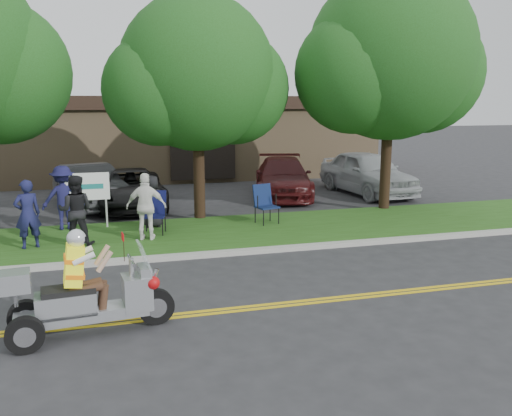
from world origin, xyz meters
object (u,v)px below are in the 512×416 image
object	(u,v)px
parked_car_left	(90,186)
trike_scooter	(83,298)
spectator_adult_right	(146,207)
parked_car_mid	(131,189)
lawn_chair_a	(155,209)
spectator_adult_left	(28,214)
parked_car_far_right	(367,173)
parked_car_right	(283,177)
lawn_chair_b	(265,201)
spectator_adult_mid	(76,210)

from	to	relation	value
parked_car_left	trike_scooter	bearing A→B (deg)	-107.26
spectator_adult_right	parked_car_mid	xyz separation A→B (m)	(-0.16, 5.13, -0.32)
trike_scooter	parked_car_mid	size ratio (longest dim) A/B	0.56
trike_scooter	lawn_chair_a	xyz separation A→B (m)	(1.75, 6.39, 0.14)
spectator_adult_left	parked_car_far_right	distance (m)	13.52
lawn_chair_a	parked_car_right	size ratio (longest dim) A/B	0.23
lawn_chair_b	spectator_adult_mid	xyz separation A→B (m)	(-5.47, -1.19, 0.25)
lawn_chair_a	lawn_chair_b	size ratio (longest dim) A/B	1.01
lawn_chair_a	spectator_adult_left	distance (m)	3.35
spectator_adult_right	parked_car_mid	distance (m)	5.14
spectator_adult_right	parked_car_far_right	world-z (taller)	spectator_adult_right
parked_car_right	parked_car_left	bearing A→B (deg)	-162.98
parked_car_far_right	trike_scooter	bearing A→B (deg)	-138.88
lawn_chair_b	parked_car_left	size ratio (longest dim) A/B	0.25
trike_scooter	spectator_adult_mid	size ratio (longest dim) A/B	1.51
lawn_chair_a	spectator_adult_left	bearing A→B (deg)	-151.59
spectator_adult_right	trike_scooter	bearing A→B (deg)	88.63
lawn_chair_a	spectator_adult_mid	bearing A→B (deg)	-144.21
trike_scooter	parked_car_mid	xyz separation A→B (m)	(1.32, 10.79, 0.06)
spectator_adult_mid	spectator_adult_right	world-z (taller)	spectator_adult_mid
spectator_adult_mid	parked_car_right	distance (m)	9.75
trike_scooter	spectator_adult_left	world-z (taller)	spectator_adult_left
spectator_adult_mid	spectator_adult_right	distance (m)	1.81
lawn_chair_b	parked_car_left	world-z (taller)	parked_car_left
parked_car_left	parked_car_mid	size ratio (longest dim) A/B	0.93
parked_car_right	lawn_chair_a	bearing A→B (deg)	-122.10
lawn_chair_b	parked_car_right	size ratio (longest dim) A/B	0.22
parked_car_left	parked_car_mid	world-z (taller)	parked_car_left
spectator_adult_mid	spectator_adult_right	bearing A→B (deg)	-168.72
spectator_adult_right	parked_car_far_right	size ratio (longest dim) A/B	0.35
parked_car_far_right	lawn_chair_b	bearing A→B (deg)	-147.26
spectator_adult_left	parked_car_far_right	size ratio (longest dim) A/B	0.34
parked_car_left	parked_car_mid	distance (m)	1.51
lawn_chair_b	parked_car_right	world-z (taller)	parked_car_right
spectator_adult_left	parked_car_mid	size ratio (longest dim) A/B	0.36
lawn_chair_b	parked_car_far_right	bearing A→B (deg)	22.71
lawn_chair_b	parked_car_far_right	distance (m)	7.18
spectator_adult_right	parked_car_right	size ratio (longest dim) A/B	0.35
lawn_chair_a	parked_car_far_right	size ratio (longest dim) A/B	0.23
trike_scooter	parked_car_right	bearing A→B (deg)	51.85
lawn_chair_a	parked_car_far_right	bearing A→B (deg)	42.52
spectator_adult_mid	spectator_adult_right	size ratio (longest dim) A/B	1.01
lawn_chair_b	parked_car_right	bearing A→B (deg)	50.77
trike_scooter	lawn_chair_a	bearing A→B (deg)	68.77
lawn_chair_b	spectator_adult_right	bearing A→B (deg)	-177.56
parked_car_left	spectator_adult_right	bearing A→B (deg)	-92.28
trike_scooter	lawn_chair_b	xyz separation A→B (m)	(5.14, 6.79, 0.14)
parked_car_right	parked_car_far_right	xyz separation A→B (m)	(3.50, -0.46, 0.13)
spectator_adult_mid	parked_car_mid	world-z (taller)	spectator_adult_mid
trike_scooter	parked_car_left	world-z (taller)	trike_scooter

